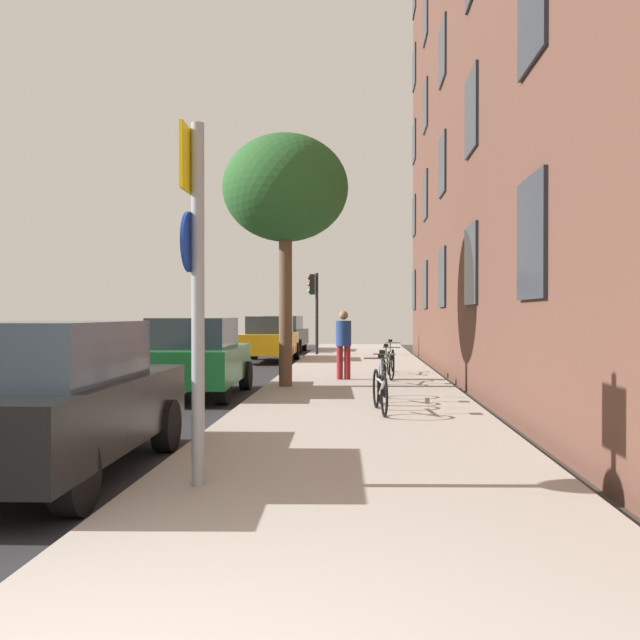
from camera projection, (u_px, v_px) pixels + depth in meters
name	position (u px, v px, depth m)	size (l,w,h in m)	color
ground_plane	(223.00, 381.00, 17.55)	(41.80, 41.80, 0.00)	#332D28
road_asphalt	(142.00, 380.00, 17.67)	(7.00, 38.00, 0.01)	#232326
sidewalk	(359.00, 379.00, 17.34)	(4.20, 38.00, 0.12)	#9E9389
building_facade	(466.00, 39.00, 16.62)	(0.56, 27.00, 16.76)	#513328
sign_post	(195.00, 273.00, 6.32)	(0.16, 0.60, 3.35)	gray
traffic_light	(314.00, 298.00, 27.12)	(0.43, 0.24, 3.22)	black
tree_near	(285.00, 190.00, 15.01)	(2.76, 2.76, 5.53)	brown
bicycle_0	(380.00, 389.00, 11.04)	(0.42, 1.70, 0.95)	black
bicycle_1	(383.00, 381.00, 12.54)	(0.42, 1.63, 0.93)	black
bicycle_2	(387.00, 368.00, 15.74)	(0.54, 1.68, 0.91)	black
bicycle_3	(391.00, 360.00, 18.30)	(0.43, 1.60, 0.91)	black
pedestrian_0	(344.00, 340.00, 16.62)	(0.53, 0.53, 1.67)	maroon
car_0	(52.00, 398.00, 7.07)	(1.85, 4.27, 1.62)	black
car_1	(196.00, 356.00, 14.05)	(1.95, 4.09, 1.62)	#19662D
car_2	(271.00, 339.00, 24.26)	(1.83, 3.96, 1.62)	orange
car_3	(284.00, 334.00, 30.30)	(1.89, 4.35, 1.62)	black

